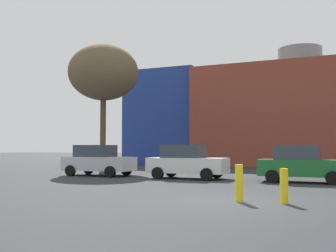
{
  "coord_description": "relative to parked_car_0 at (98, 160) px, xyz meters",
  "views": [
    {
      "loc": [
        2.98,
        -12.15,
        1.66
      ],
      "look_at": [
        -4.89,
        6.23,
        2.76
      ],
      "focal_mm": 42.28,
      "sensor_mm": 36.0,
      "label": 1
    }
  ],
  "objects": [
    {
      "name": "ground_plane",
      "position": [
        10.06,
        -7.77,
        -0.9
      ],
      "size": [
        200.0,
        200.0,
        0.0
      ],
      "primitive_type": "plane",
      "color": "#2D3033"
    },
    {
      "name": "building_backdrop",
      "position": [
        9.99,
        18.79,
        3.71
      ],
      "size": [
        32.81,
        10.64,
        10.99
      ],
      "color": "brown",
      "rests_on": "ground_plane"
    },
    {
      "name": "parked_car_0",
      "position": [
        0.0,
        0.0,
        0.0
      ],
      "size": [
        4.19,
        2.05,
        1.81
      ],
      "color": "silver",
      "rests_on": "ground_plane"
    },
    {
      "name": "parked_car_1",
      "position": [
        5.6,
        0.0,
        -0.0
      ],
      "size": [
        4.18,
        2.05,
        1.81
      ],
      "color": "white",
      "rests_on": "ground_plane"
    },
    {
      "name": "parked_car_2",
      "position": [
        11.46,
        -0.0,
        -0.02
      ],
      "size": [
        4.08,
        2.0,
        1.77
      ],
      "color": "#1E662D",
      "rests_on": "ground_plane"
    },
    {
      "name": "bare_tree_0",
      "position": [
        -2.83,
        4.95,
        6.31
      ],
      "size": [
        5.19,
        5.19,
        9.33
      ],
      "color": "brown",
      "rests_on": "ground_plane"
    },
    {
      "name": "bollard_yellow_0",
      "position": [
        10.26,
        -7.88,
        -0.33
      ],
      "size": [
        0.24,
        0.24,
        1.15
      ],
      "primitive_type": "cylinder",
      "color": "yellow",
      "rests_on": "ground_plane"
    },
    {
      "name": "bollard_yellow_1",
      "position": [
        11.57,
        -7.73,
        -0.38
      ],
      "size": [
        0.24,
        0.24,
        1.04
      ],
      "primitive_type": "cylinder",
      "color": "yellow",
      "rests_on": "ground_plane"
    }
  ]
}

